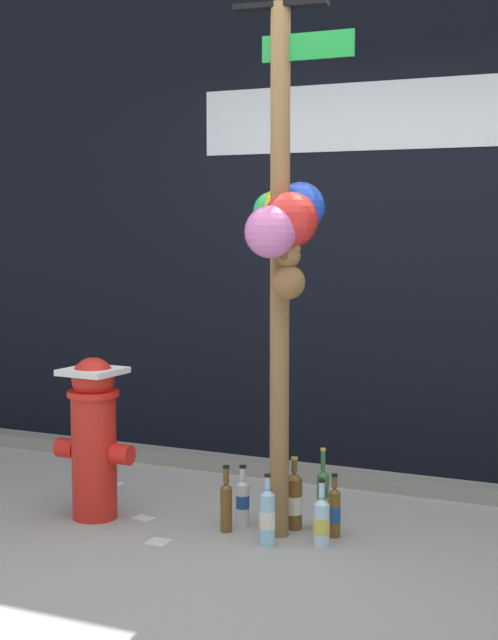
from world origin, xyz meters
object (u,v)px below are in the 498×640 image
Objects in this scene: bottle_1 at (321,521)px; bottle_4 at (226,505)px; memorial_post at (284,196)px; fire_hydrant at (94,434)px; bottle_6 at (294,501)px; bottle_2 at (267,517)px; bottle_3 at (334,511)px; bottle_0 at (323,499)px; bottle_5 at (243,500)px.

bottle_4 reaches higher than bottle_1.
fire_hydrant is at bearing -171.73° from memorial_post.
bottle_1 is 0.27m from bottle_6.
bottle_3 is (0.24, 0.25, -0.01)m from bottle_2.
bottle_2 is (-0.01, -0.16, -1.48)m from memorial_post.
bottle_3 is at bearing 84.75° from bottle_1.
bottle_4 is (-0.27, -0.06, -1.49)m from memorial_post.
memorial_post is 7.00× the size of bottle_0.
bottle_3 is (1.21, 0.23, -0.31)m from fire_hydrant.
bottle_3 is at bearing 1.52° from bottle_5.
bottle_4 is 0.34m from bottle_6.
bottle_3 is (0.09, -0.09, -0.03)m from bottle_0.
bottle_0 is at bearing 14.35° from bottle_5.
bottle_1 is 0.49m from bottle_4.
bottle_6 is at bearing 85.91° from bottle_2.
bottle_4 reaches higher than bottle_5.
bottle_1 is 1.05× the size of bottle_5.
memorial_post reaches higher than bottle_1.
bottle_2 is (-0.15, -0.33, -0.01)m from bottle_0.
bottle_1 is at bearing -95.25° from bottle_3.
bottle_0 is 0.24m from bottle_1.
bottle_2 is 0.28m from bottle_4.
fire_hydrant is 1.06m from bottle_6.
bottle_2 reaches higher than bottle_4.
bottle_0 is at bearing 50.84° from memorial_post.
fire_hydrant is 2.30× the size of bottle_6.
bottle_1 is 0.14m from bottle_3.
bottle_0 is 1.29× the size of bottle_1.
bottle_5 is at bearing 78.95° from bottle_4.
bottle_2 reaches higher than bottle_1.
bottle_6 is (0.99, 0.26, -0.29)m from fire_hydrant.
bottle_0 is 0.14m from bottle_6.
bottle_2 is 0.35m from bottle_3.
bottle_1 is at bearing -14.07° from memorial_post.
memorial_post is at bearing 8.27° from fire_hydrant.
bottle_2 is at bearing -94.09° from bottle_6.
bottle_2 is at bearing -155.14° from bottle_1.
bottle_3 is 1.03× the size of bottle_5.
memorial_post is at bearing -159.65° from bottle_3.
bottle_0 is 0.37m from bottle_2.
bottle_1 is 0.48m from bottle_5.
bottle_4 is at bearing -179.29° from bottle_1.
bottle_0 is 0.47m from bottle_4.
memorial_post is 7.89× the size of bottle_6.
bottle_5 is (0.73, 0.22, -0.31)m from fire_hydrant.
memorial_post reaches higher than bottle_2.
bottle_0 is 1.20× the size of bottle_2.
bottle_0 is at bearing 21.60° from bottle_6.
bottle_2 is (-0.23, -0.11, 0.02)m from bottle_1.
bottle_1 is at bearing 4.18° from fire_hydrant.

